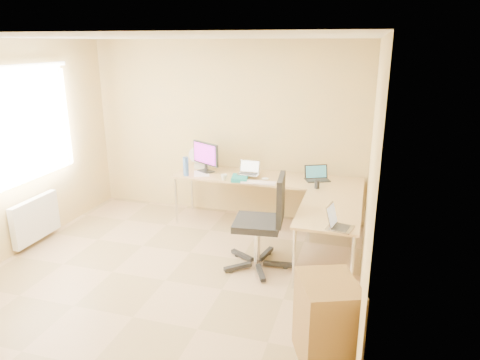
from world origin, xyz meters
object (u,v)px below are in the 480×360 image
(water_bottle, at_px, (186,166))
(desk_fan, at_px, (197,158))
(laptop_center, at_px, (248,168))
(laptop_black, at_px, (318,173))
(laptop_return, at_px, (341,220))
(cabinet, at_px, (327,323))
(desk_return, at_px, (328,238))
(keyboard, at_px, (258,182))
(desk_main, at_px, (266,202))
(mug, at_px, (224,177))
(office_chair, at_px, (257,227))
(monitor, at_px, (206,157))

(water_bottle, relative_size, desk_fan, 0.93)
(laptop_center, bearing_deg, laptop_black, 9.08)
(laptop_return, height_order, cabinet, laptop_return)
(desk_return, bearing_deg, desk_fan, 150.27)
(keyboard, distance_m, desk_fan, 1.20)
(desk_main, bearing_deg, water_bottle, -167.74)
(desk_fan, bearing_deg, laptop_black, -5.80)
(laptop_center, height_order, mug, laptop_center)
(desk_main, xyz_separation_m, office_chair, (0.18, -1.23, 0.14))
(desk_return, height_order, keyboard, keyboard)
(laptop_center, xyz_separation_m, office_chair, (0.42, -1.14, -0.37))
(mug, bearing_deg, laptop_return, -36.59)
(desk_main, relative_size, water_bottle, 9.68)
(water_bottle, xyz_separation_m, cabinet, (2.25, -2.40, -0.51))
(keyboard, xyz_separation_m, office_chair, (0.22, -0.93, -0.24))
(desk_fan, relative_size, laptop_return, 0.99)
(cabinet, bearing_deg, water_bottle, 111.28)
(laptop_black, relative_size, cabinet, 0.43)
(desk_main, distance_m, keyboard, 0.48)
(monitor, xyz_separation_m, desk_fan, (-0.20, 0.18, -0.08))
(desk_main, relative_size, desk_return, 2.04)
(mug, xyz_separation_m, water_bottle, (-0.58, 0.05, 0.10))
(monitor, bearing_deg, keyboard, 9.97)
(office_chair, bearing_deg, laptop_black, 61.42)
(desk_fan, xyz_separation_m, cabinet, (2.25, -2.85, -0.52))
(monitor, distance_m, keyboard, 0.95)
(laptop_black, distance_m, water_bottle, 1.85)
(desk_main, relative_size, mug, 29.92)
(laptop_black, bearing_deg, office_chair, -136.99)
(water_bottle, bearing_deg, cabinet, -46.87)
(office_chair, bearing_deg, laptop_center, 104.06)
(cabinet, bearing_deg, desk_return, 73.35)
(water_bottle, bearing_deg, monitor, 52.22)
(mug, height_order, laptop_return, laptop_return)
(laptop_black, xyz_separation_m, desk_fan, (-1.83, 0.15, 0.04))
(laptop_black, distance_m, mug, 1.29)
(monitor, xyz_separation_m, laptop_return, (2.05, -1.55, -0.12))
(laptop_center, xyz_separation_m, desk_fan, (-0.88, 0.29, 0.00))
(desk_main, xyz_separation_m, keyboard, (-0.05, -0.30, 0.38))
(monitor, distance_m, office_chair, 1.72)
(desk_fan, bearing_deg, desk_return, -30.92)
(laptop_return, height_order, office_chair, office_chair)
(laptop_center, distance_m, laptop_return, 1.99)
(monitor, xyz_separation_m, office_chair, (1.10, -1.25, -0.45))
(laptop_center, bearing_deg, water_bottle, -169.87)
(office_chair, bearing_deg, desk_fan, 126.10)
(desk_return, distance_m, cabinet, 1.65)
(laptop_return, bearing_deg, laptop_black, 26.57)
(water_bottle, height_order, cabinet, water_bottle)
(water_bottle, bearing_deg, laptop_return, -29.82)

